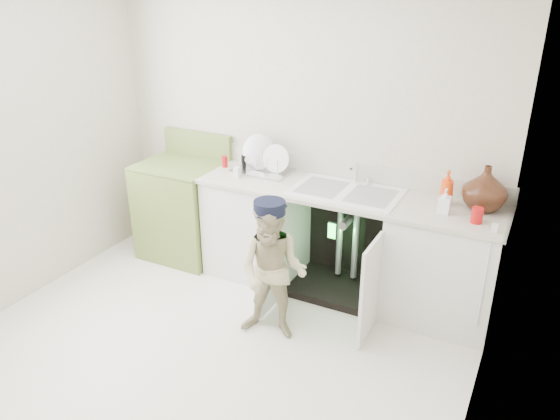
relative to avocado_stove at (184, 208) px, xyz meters
name	(u,v)px	position (x,y,z in m)	size (l,w,h in m)	color
ground	(207,352)	(1.03, -1.18, -0.46)	(3.50, 3.50, 0.00)	silver
room_shell	(196,189)	(1.03, -1.18, 0.79)	(6.00, 5.50, 1.26)	beige
counter_run	(347,241)	(1.61, 0.03, 0.01)	(2.44, 1.02, 1.23)	white
avocado_stove	(184,208)	(0.00, 0.00, 0.00)	(0.72, 0.65, 1.12)	olive
repair_worker	(273,271)	(1.35, -0.77, 0.07)	(0.58, 0.70, 1.06)	beige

